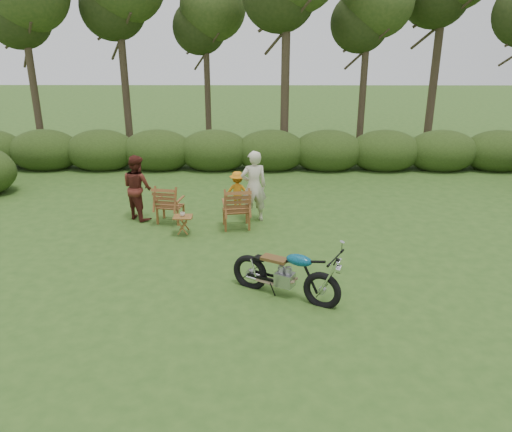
{
  "coord_description": "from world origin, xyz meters",
  "views": [
    {
      "loc": [
        -0.38,
        -8.27,
        4.5
      ],
      "look_at": [
        -0.47,
        1.6,
        0.9
      ],
      "focal_mm": 35.0,
      "sensor_mm": 36.0,
      "label": 1
    }
  ],
  "objects_px": {
    "side_table": "(183,226)",
    "adult_a": "(254,220)",
    "cup": "(183,214)",
    "adult_b": "(140,218)",
    "lawn_chair_right": "(236,227)",
    "lawn_chair_left": "(171,222)",
    "child": "(238,212)",
    "motorcycle": "(284,295)"
  },
  "relations": [
    {
      "from": "side_table",
      "to": "cup",
      "type": "bearing_deg",
      "value": 111.43
    },
    {
      "from": "motorcycle",
      "to": "adult_a",
      "type": "distance_m",
      "value": 3.96
    },
    {
      "from": "cup",
      "to": "adult_a",
      "type": "xyz_separation_m",
      "value": [
        1.67,
        0.98,
        -0.52
      ]
    },
    {
      "from": "child",
      "to": "lawn_chair_left",
      "type": "bearing_deg",
      "value": 25.58
    },
    {
      "from": "cup",
      "to": "adult_b",
      "type": "distance_m",
      "value": 1.8
    },
    {
      "from": "adult_a",
      "to": "adult_b",
      "type": "height_order",
      "value": "adult_a"
    },
    {
      "from": "adult_a",
      "to": "adult_b",
      "type": "bearing_deg",
      "value": -16.86
    },
    {
      "from": "motorcycle",
      "to": "cup",
      "type": "distance_m",
      "value": 3.75
    },
    {
      "from": "motorcycle",
      "to": "cup",
      "type": "relative_size",
      "value": 17.41
    },
    {
      "from": "side_table",
      "to": "adult_b",
      "type": "height_order",
      "value": "adult_b"
    },
    {
      "from": "motorcycle",
      "to": "side_table",
      "type": "bearing_deg",
      "value": 156.46
    },
    {
      "from": "lawn_chair_left",
      "to": "child",
      "type": "bearing_deg",
      "value": -144.85
    },
    {
      "from": "lawn_chair_left",
      "to": "child",
      "type": "height_order",
      "value": "child"
    },
    {
      "from": "lawn_chair_left",
      "to": "adult_a",
      "type": "xyz_separation_m",
      "value": [
        2.11,
        0.1,
        0.0
      ]
    },
    {
      "from": "lawn_chair_left",
      "to": "adult_b",
      "type": "relative_size",
      "value": 0.59
    },
    {
      "from": "side_table",
      "to": "adult_b",
      "type": "relative_size",
      "value": 0.28
    },
    {
      "from": "motorcycle",
      "to": "lawn_chair_right",
      "type": "bearing_deg",
      "value": 135.39
    },
    {
      "from": "lawn_chair_left",
      "to": "cup",
      "type": "bearing_deg",
      "value": 126.96
    },
    {
      "from": "adult_b",
      "to": "motorcycle",
      "type": "bearing_deg",
      "value": 172.25
    },
    {
      "from": "lawn_chair_left",
      "to": "side_table",
      "type": "bearing_deg",
      "value": 126.88
    },
    {
      "from": "lawn_chair_left",
      "to": "side_table",
      "type": "distance_m",
      "value": 1.03
    },
    {
      "from": "lawn_chair_right",
      "to": "side_table",
      "type": "bearing_deg",
      "value": 13.55
    },
    {
      "from": "side_table",
      "to": "child",
      "type": "height_order",
      "value": "child"
    },
    {
      "from": "adult_b",
      "to": "lawn_chair_right",
      "type": "bearing_deg",
      "value": -153.21
    },
    {
      "from": "side_table",
      "to": "adult_a",
      "type": "distance_m",
      "value": 1.95
    },
    {
      "from": "lawn_chair_right",
      "to": "adult_a",
      "type": "distance_m",
      "value": 0.65
    },
    {
      "from": "lawn_chair_right",
      "to": "lawn_chair_left",
      "type": "relative_size",
      "value": 1.07
    },
    {
      "from": "motorcycle",
      "to": "cup",
      "type": "height_order",
      "value": "motorcycle"
    },
    {
      "from": "motorcycle",
      "to": "cup",
      "type": "bearing_deg",
      "value": 156.4
    },
    {
      "from": "child",
      "to": "adult_b",
      "type": "bearing_deg",
      "value": 12.46
    },
    {
      "from": "adult_b",
      "to": "child",
      "type": "relative_size",
      "value": 1.5
    },
    {
      "from": "motorcycle",
      "to": "adult_b",
      "type": "distance_m",
      "value": 5.41
    },
    {
      "from": "side_table",
      "to": "adult_a",
      "type": "relative_size",
      "value": 0.26
    },
    {
      "from": "lawn_chair_right",
      "to": "adult_a",
      "type": "bearing_deg",
      "value": -139.43
    },
    {
      "from": "lawn_chair_right",
      "to": "lawn_chair_left",
      "type": "xyz_separation_m",
      "value": [
        -1.69,
        0.39,
        0.0
      ]
    },
    {
      "from": "adult_a",
      "to": "child",
      "type": "xyz_separation_m",
      "value": [
        -0.44,
        0.68,
        0.0
      ]
    },
    {
      "from": "lawn_chair_right",
      "to": "side_table",
      "type": "distance_m",
      "value": 1.36
    },
    {
      "from": "lawn_chair_right",
      "to": "adult_b",
      "type": "relative_size",
      "value": 0.64
    },
    {
      "from": "cup",
      "to": "motorcycle",
      "type": "bearing_deg",
      "value": -52.15
    },
    {
      "from": "adult_b",
      "to": "side_table",
      "type": "bearing_deg",
      "value": 179.76
    },
    {
      "from": "motorcycle",
      "to": "child",
      "type": "height_order",
      "value": "motorcycle"
    },
    {
      "from": "cup",
      "to": "adult_a",
      "type": "distance_m",
      "value": 2.0
    }
  ]
}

